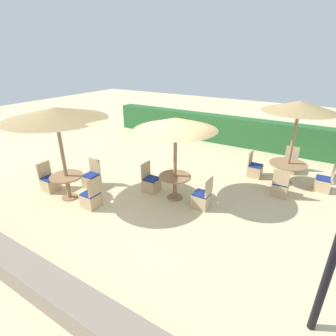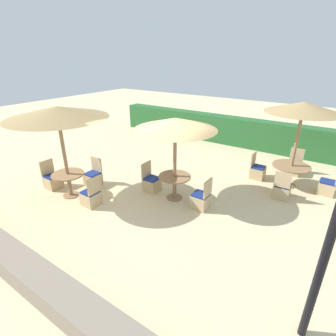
{
  "view_description": "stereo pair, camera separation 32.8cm",
  "coord_description": "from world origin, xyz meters",
  "px_view_note": "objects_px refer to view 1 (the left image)",
  "views": [
    {
      "loc": [
        3.78,
        -5.58,
        4.08
      ],
      "look_at": [
        0.0,
        0.6,
        0.9
      ],
      "focal_mm": 28.0,
      "sensor_mm": 36.0,
      "label": 1
    },
    {
      "loc": [
        4.06,
        -5.41,
        4.08
      ],
      "look_at": [
        0.0,
        0.6,
        0.9
      ],
      "focal_mm": 28.0,
      "sensor_mm": 36.0,
      "label": 2
    }
  ],
  "objects_px": {
    "parasol_back_right": "(300,107)",
    "parasol_front_left": "(55,114)",
    "round_table_center": "(175,181)",
    "patio_chair_back_right_north": "(289,165)",
    "patio_chair_back_right_south": "(280,188)",
    "patio_chair_center_west": "(151,183)",
    "patio_chair_front_left_east": "(91,199)",
    "parasol_center": "(176,124)",
    "patio_chair_back_right_west": "(254,170)",
    "round_table_back_right": "(288,167)",
    "patio_chair_back_right_east": "(323,183)",
    "patio_chair_front_left_north": "(92,179)",
    "round_table_front_left": "(67,181)",
    "patio_chair_center_east": "(202,199)",
    "patio_chair_front_left_west": "(50,183)"
  },
  "relations": [
    {
      "from": "patio_chair_front_left_north",
      "to": "patio_chair_back_right_west",
      "type": "xyz_separation_m",
      "value": [
        4.38,
        3.62,
        0.0
      ]
    },
    {
      "from": "round_table_back_right",
      "to": "patio_chair_back_right_north",
      "type": "relative_size",
      "value": 1.28
    },
    {
      "from": "patio_chair_back_right_west",
      "to": "patio_chair_back_right_east",
      "type": "xyz_separation_m",
      "value": [
        2.17,
        0.06,
        0.0
      ]
    },
    {
      "from": "parasol_center",
      "to": "round_table_back_right",
      "type": "distance_m",
      "value": 4.29
    },
    {
      "from": "patio_chair_front_left_north",
      "to": "patio_chair_front_left_west",
      "type": "bearing_deg",
      "value": 42.13
    },
    {
      "from": "patio_chair_center_east",
      "to": "patio_chair_center_west",
      "type": "xyz_separation_m",
      "value": [
        -1.81,
        0.05,
        0.0
      ]
    },
    {
      "from": "parasol_center",
      "to": "patio_chair_back_right_east",
      "type": "xyz_separation_m",
      "value": [
        3.83,
        2.89,
        -2.05
      ]
    },
    {
      "from": "patio_chair_front_left_west",
      "to": "parasol_center",
      "type": "height_order",
      "value": "parasol_center"
    },
    {
      "from": "patio_chair_front_left_west",
      "to": "patio_chair_front_left_east",
      "type": "height_order",
      "value": "same"
    },
    {
      "from": "round_table_back_right",
      "to": "patio_chair_front_left_east",
      "type": "bearing_deg",
      "value": -134.78
    },
    {
      "from": "round_table_front_left",
      "to": "patio_chair_back_right_west",
      "type": "bearing_deg",
      "value": 45.54
    },
    {
      "from": "parasol_front_left",
      "to": "parasol_back_right",
      "type": "height_order",
      "value": "parasol_back_right"
    },
    {
      "from": "parasol_center",
      "to": "patio_chair_back_right_south",
      "type": "relative_size",
      "value": 2.67
    },
    {
      "from": "round_table_center",
      "to": "patio_chair_back_right_south",
      "type": "bearing_deg",
      "value": 34.2
    },
    {
      "from": "round_table_front_left",
      "to": "patio_chair_back_right_east",
      "type": "height_order",
      "value": "patio_chair_back_right_east"
    },
    {
      "from": "round_table_front_left",
      "to": "parasol_back_right",
      "type": "bearing_deg",
      "value": 39.57
    },
    {
      "from": "round_table_center",
      "to": "round_table_back_right",
      "type": "relative_size",
      "value": 0.81
    },
    {
      "from": "patio_chair_front_left_north",
      "to": "round_table_back_right",
      "type": "bearing_deg",
      "value": -146.26
    },
    {
      "from": "parasol_front_left",
      "to": "round_table_front_left",
      "type": "distance_m",
      "value": 2.03
    },
    {
      "from": "parasol_center",
      "to": "patio_chair_center_west",
      "type": "relative_size",
      "value": 2.67
    },
    {
      "from": "round_table_front_left",
      "to": "parasol_front_left",
      "type": "bearing_deg",
      "value": -90.0
    },
    {
      "from": "parasol_back_right",
      "to": "patio_chair_back_right_west",
      "type": "xyz_separation_m",
      "value": [
        -1.05,
        -0.01,
        -2.33
      ]
    },
    {
      "from": "round_table_center",
      "to": "patio_chair_center_west",
      "type": "distance_m",
      "value": 0.94
    },
    {
      "from": "patio_chair_center_west",
      "to": "round_table_center",
      "type": "bearing_deg",
      "value": 89.64
    },
    {
      "from": "parasol_back_right",
      "to": "parasol_front_left",
      "type": "bearing_deg",
      "value": -140.43
    },
    {
      "from": "round_table_back_right",
      "to": "patio_chair_back_right_west",
      "type": "bearing_deg",
      "value": -179.25
    },
    {
      "from": "round_table_front_left",
      "to": "patio_chair_back_right_east",
      "type": "distance_m",
      "value": 8.03
    },
    {
      "from": "parasol_back_right",
      "to": "patio_chair_back_right_east",
      "type": "xyz_separation_m",
      "value": [
        1.12,
        0.05,
        -2.33
      ]
    },
    {
      "from": "patio_chair_back_right_south",
      "to": "patio_chair_back_right_east",
      "type": "bearing_deg",
      "value": 43.03
    },
    {
      "from": "patio_chair_back_right_west",
      "to": "round_table_center",
      "type": "bearing_deg",
      "value": -30.46
    },
    {
      "from": "parasol_center",
      "to": "patio_chair_center_west",
      "type": "distance_m",
      "value": 2.23
    },
    {
      "from": "patio_chair_center_west",
      "to": "patio_chair_front_left_east",
      "type": "bearing_deg",
      "value": -27.89
    },
    {
      "from": "parasol_front_left",
      "to": "patio_chair_back_right_west",
      "type": "bearing_deg",
      "value": 45.54
    },
    {
      "from": "patio_chair_front_left_east",
      "to": "patio_chair_center_east",
      "type": "relative_size",
      "value": 1.0
    },
    {
      "from": "patio_chair_back_right_south",
      "to": "round_table_center",
      "type": "bearing_deg",
      "value": -145.8
    },
    {
      "from": "parasol_front_left",
      "to": "round_table_front_left",
      "type": "xyz_separation_m",
      "value": [
        0.0,
        0.0,
        -2.03
      ]
    },
    {
      "from": "patio_chair_back_right_south",
      "to": "patio_chair_back_right_north",
      "type": "height_order",
      "value": "same"
    },
    {
      "from": "patio_chair_center_west",
      "to": "patio_chair_center_east",
      "type": "bearing_deg",
      "value": 88.33
    },
    {
      "from": "round_table_front_left",
      "to": "patio_chair_center_east",
      "type": "distance_m",
      "value": 4.05
    },
    {
      "from": "patio_chair_back_right_north",
      "to": "patio_chair_center_west",
      "type": "bearing_deg",
      "value": 47.7
    },
    {
      "from": "parasol_back_right",
      "to": "patio_chair_center_west",
      "type": "bearing_deg",
      "value": -141.77
    },
    {
      "from": "parasol_front_left",
      "to": "patio_chair_center_east",
      "type": "bearing_deg",
      "value": 23.93
    },
    {
      "from": "patio_chair_center_east",
      "to": "patio_chair_back_right_west",
      "type": "distance_m",
      "value": 2.97
    },
    {
      "from": "patio_chair_center_west",
      "to": "parasol_front_left",
      "type": "bearing_deg",
      "value": -47.99
    },
    {
      "from": "parasol_center",
      "to": "patio_chair_back_right_west",
      "type": "bearing_deg",
      "value": 59.54
    },
    {
      "from": "patio_chair_center_east",
      "to": "patio_chair_front_left_west",
      "type": "bearing_deg",
      "value": 109.3
    },
    {
      "from": "round_table_center",
      "to": "patio_chair_back_right_north",
      "type": "relative_size",
      "value": 1.03
    },
    {
      "from": "patio_chair_back_right_east",
      "to": "parasol_center",
      "type": "bearing_deg",
      "value": 127.02
    },
    {
      "from": "patio_chair_center_west",
      "to": "patio_chair_back_right_south",
      "type": "distance_m",
      "value": 4.03
    },
    {
      "from": "round_table_front_left",
      "to": "patio_chair_front_left_east",
      "type": "distance_m",
      "value": 1.02
    }
  ]
}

